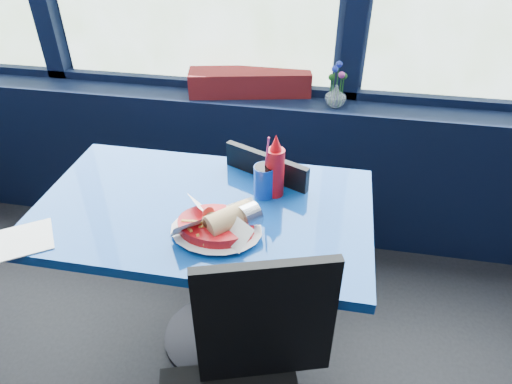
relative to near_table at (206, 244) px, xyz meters
name	(u,v)px	position (x,y,z in m)	size (l,w,h in m)	color
window_sill	(198,158)	(-0.30, 0.87, -0.17)	(5.00, 0.26, 0.80)	black
near_table	(206,244)	(0.00, 0.00, 0.00)	(1.20, 0.70, 0.75)	black
chair_near_back	(259,213)	(0.15, 0.33, -0.08)	(0.51, 0.51, 0.85)	black
planter_box	(250,82)	(0.00, 0.90, 0.29)	(0.61, 0.15, 0.12)	maroon
flower_vase	(336,93)	(0.43, 0.83, 0.30)	(0.13, 0.13, 0.22)	silver
food_basket	(218,225)	(0.09, -0.13, 0.22)	(0.33, 0.33, 0.10)	#B50C12
ketchup_bottle	(275,169)	(0.24, 0.12, 0.29)	(0.07, 0.07, 0.25)	#B50C12
soda_cup	(264,180)	(0.20, 0.11, 0.25)	(0.08, 0.08, 0.26)	navy
napkin	(25,239)	(-0.52, -0.28, 0.18)	(0.17, 0.17, 0.00)	white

